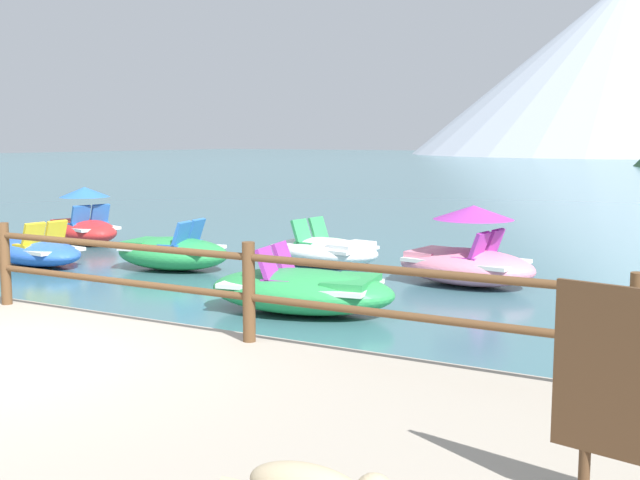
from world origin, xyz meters
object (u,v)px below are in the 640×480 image
at_px(pedal_boat_6, 172,252).
at_px(pedal_boat_5, 325,250).
at_px(pedal_boat_7, 84,225).
at_px(pedal_boat_1, 303,290).
at_px(pedal_boat_4, 34,251).
at_px(pedal_boat_2, 466,257).

bearing_deg(pedal_boat_6, pedal_boat_5, 40.79).
bearing_deg(pedal_boat_6, pedal_boat_7, 156.37).
bearing_deg(pedal_boat_7, pedal_boat_5, 0.73).
relative_size(pedal_boat_5, pedal_boat_7, 1.00).
height_order(pedal_boat_1, pedal_boat_7, pedal_boat_7).
xyz_separation_m(pedal_boat_1, pedal_boat_6, (-3.77, 1.82, 0.00)).
distance_m(pedal_boat_5, pedal_boat_6, 2.77).
distance_m(pedal_boat_5, pedal_boat_7, 6.07).
bearing_deg(pedal_boat_1, pedal_boat_4, 171.30).
height_order(pedal_boat_5, pedal_boat_6, pedal_boat_6).
distance_m(pedal_boat_2, pedal_boat_4, 7.83).
height_order(pedal_boat_4, pedal_boat_7, pedal_boat_7).
bearing_deg(pedal_boat_7, pedal_boat_6, -23.63).
xyz_separation_m(pedal_boat_4, pedal_boat_6, (2.55, 0.85, 0.05)).
height_order(pedal_boat_6, pedal_boat_7, pedal_boat_7).
bearing_deg(pedal_boat_7, pedal_boat_2, -3.55).
height_order(pedal_boat_2, pedal_boat_4, pedal_boat_2).
bearing_deg(pedal_boat_7, pedal_boat_1, -24.69).
relative_size(pedal_boat_4, pedal_boat_6, 1.08).
bearing_deg(pedal_boat_5, pedal_boat_1, -65.37).
height_order(pedal_boat_1, pedal_boat_4, pedal_boat_1).
height_order(pedal_boat_4, pedal_boat_6, pedal_boat_6).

